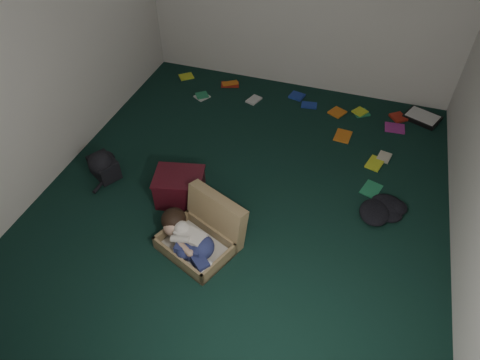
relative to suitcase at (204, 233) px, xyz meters
The scene contains 10 objects.
floor 0.73m from the suitcase, 77.00° to the left, with size 4.50×4.50×0.00m, color black.
wall_front 1.94m from the suitcase, 84.05° to the right, with size 4.50×4.50×0.00m, color white.
wall_left 2.28m from the suitcase, 159.17° to the left, with size 4.50×4.50×0.00m, color white.
suitcase is the anchor object (origin of this frame).
person 0.17m from the suitcase, 127.82° to the right, with size 0.61×0.51×0.29m.
maroon_bin 0.62m from the suitcase, 134.49° to the left, with size 0.55×0.47×0.33m.
backpack 1.44m from the suitcase, 159.20° to the left, with size 0.40×0.32×0.24m, color black, non-canonical shape.
clothing_pile 1.77m from the suitcase, 29.58° to the left, with size 0.43×0.35×0.14m, color black, non-canonical shape.
paper_tray 3.24m from the suitcase, 54.91° to the left, with size 0.49×0.43×0.06m.
book_scatter 2.32m from the suitcase, 76.02° to the left, with size 3.14×1.71×0.02m.
Camera 1 is at (0.92, -2.92, 3.17)m, focal length 32.00 mm.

